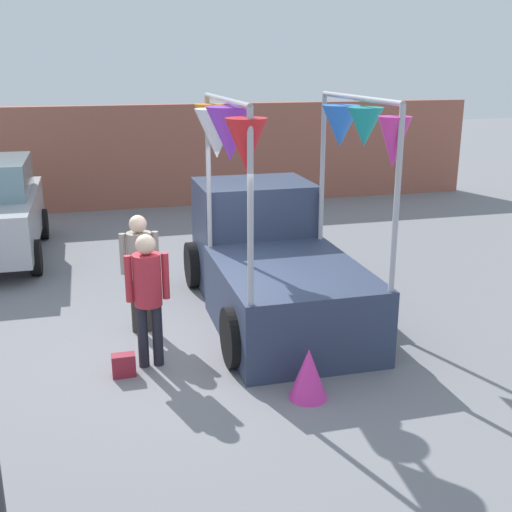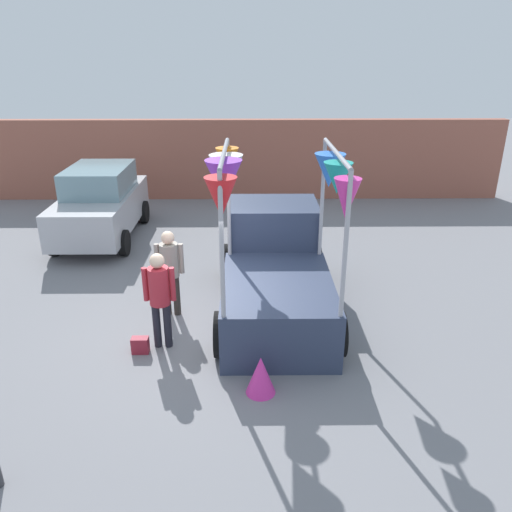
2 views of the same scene
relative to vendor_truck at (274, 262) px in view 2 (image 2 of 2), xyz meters
name	(u,v)px [view 2 (image 2 of 2)]	position (x,y,z in m)	size (l,w,h in m)	color
ground_plane	(212,335)	(-1.13, -1.10, -0.93)	(60.00, 60.00, 0.00)	slate
vendor_truck	(274,262)	(0.00, 0.00, 0.00)	(2.44, 4.03, 3.23)	#2D3851
parked_car	(101,203)	(-4.38, 3.95, 0.01)	(1.88, 4.00, 1.88)	#B7B7BC
person_customer	(159,292)	(-1.93, -1.43, 0.09)	(0.53, 0.34, 1.69)	black
person_vendor	(170,265)	(-1.93, -0.33, 0.08)	(0.53, 0.34, 1.67)	#2D2823
handbag	(140,345)	(-2.28, -1.63, -0.79)	(0.28, 0.16, 0.28)	maroon
brick_boundary_wall	(230,160)	(-1.13, 7.78, 0.37)	(18.00, 0.36, 2.60)	#9E5947
folded_kite_bundle_magenta	(261,375)	(-0.31, -2.69, -0.63)	(0.44, 0.44, 0.60)	#D83399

